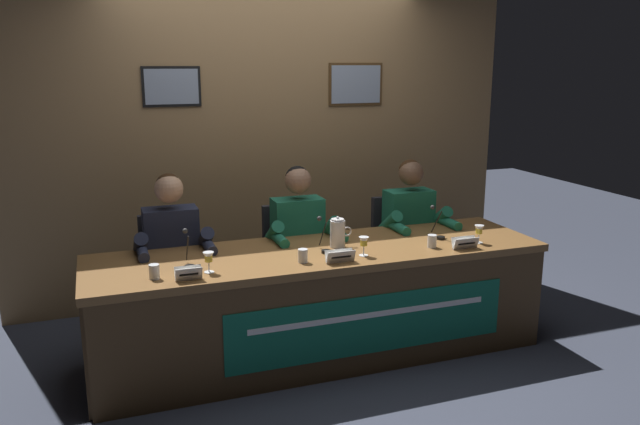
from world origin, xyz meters
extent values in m
plane|color=#383D4C|center=(0.00, 0.00, 0.00)|extent=(12.00, 12.00, 0.00)
cube|color=#937047|center=(0.00, 1.28, 1.30)|extent=(4.19, 0.12, 2.60)
cube|color=black|center=(-0.75, 1.21, 1.75)|extent=(0.44, 0.02, 0.30)
cube|color=#8C99AD|center=(-0.75, 1.20, 1.75)|extent=(0.40, 0.01, 0.26)
cube|color=#4C3319|center=(0.75, 1.21, 1.75)|extent=(0.48, 0.02, 0.35)
cube|color=#8C99AD|center=(0.75, 1.20, 1.75)|extent=(0.44, 0.01, 0.31)
cube|color=brown|center=(0.00, 0.00, 0.71)|extent=(2.99, 0.82, 0.05)
cube|color=#4C341B|center=(0.00, -0.39, 0.34)|extent=(2.93, 0.04, 0.68)
cube|color=#4C341B|center=(-1.45, 0.00, 0.34)|extent=(0.08, 0.74, 0.68)
cube|color=#4C341B|center=(1.45, 0.00, 0.34)|extent=(0.08, 0.74, 0.68)
cube|color=#14664C|center=(0.19, -0.41, 0.34)|extent=(1.85, 0.01, 0.38)
cube|color=white|center=(0.19, -0.42, 0.41)|extent=(1.58, 0.00, 0.04)
cylinder|color=black|center=(-0.90, 0.51, 0.01)|extent=(0.44, 0.44, 0.02)
cylinder|color=black|center=(-0.90, 0.51, 0.22)|extent=(0.05, 0.05, 0.39)
cube|color=#232328|center=(-0.90, 0.51, 0.43)|extent=(0.44, 0.44, 0.03)
cube|color=#232328|center=(-0.90, 0.71, 0.67)|extent=(0.40, 0.05, 0.44)
cylinder|color=black|center=(-1.00, 0.16, 0.22)|extent=(0.10, 0.10, 0.45)
cylinder|color=black|center=(-0.80, 0.16, 0.22)|extent=(0.10, 0.10, 0.45)
cylinder|color=black|center=(-1.00, 0.31, 0.50)|extent=(0.13, 0.34, 0.13)
cylinder|color=black|center=(-0.80, 0.31, 0.50)|extent=(0.13, 0.34, 0.13)
cube|color=#1E2338|center=(-0.90, 0.48, 0.74)|extent=(0.36, 0.20, 0.48)
sphere|color=tan|center=(-0.90, 0.46, 1.11)|extent=(0.19, 0.19, 0.19)
sphere|color=#331E0F|center=(-0.90, 0.47, 1.13)|extent=(0.17, 0.17, 0.17)
cylinder|color=#1E2338|center=(-1.11, 0.38, 0.76)|extent=(0.09, 0.30, 0.25)
cylinder|color=#1E2338|center=(-0.69, 0.38, 0.76)|extent=(0.09, 0.30, 0.25)
cylinder|color=#1E2338|center=(-1.11, 0.22, 0.76)|extent=(0.07, 0.24, 0.07)
cylinder|color=#1E2338|center=(-0.69, 0.22, 0.76)|extent=(0.07, 0.24, 0.07)
cube|color=white|center=(-0.90, -0.33, 0.77)|extent=(0.15, 0.03, 0.08)
cube|color=white|center=(-0.90, -0.29, 0.77)|extent=(0.15, 0.03, 0.08)
cube|color=black|center=(-0.90, -0.33, 0.77)|extent=(0.11, 0.01, 0.01)
cylinder|color=white|center=(-0.77, -0.22, 0.73)|extent=(0.06, 0.06, 0.00)
cylinder|color=white|center=(-0.77, -0.22, 0.76)|extent=(0.01, 0.01, 0.05)
cone|color=white|center=(-0.77, -0.22, 0.82)|extent=(0.06, 0.06, 0.06)
cylinder|color=yellow|center=(-0.77, -0.22, 0.82)|extent=(0.04, 0.04, 0.04)
cylinder|color=silver|center=(-1.08, -0.22, 0.77)|extent=(0.06, 0.06, 0.08)
cylinder|color=silver|center=(-1.08, -0.22, 0.76)|extent=(0.05, 0.05, 0.05)
cylinder|color=black|center=(-0.86, -0.10, 0.74)|extent=(0.06, 0.06, 0.02)
cylinder|color=black|center=(-0.86, -0.04, 0.84)|extent=(0.01, 0.13, 0.18)
sphere|color=#2D2D2D|center=(-0.86, 0.02, 0.93)|extent=(0.03, 0.03, 0.03)
cylinder|color=black|center=(0.00, 0.51, 0.01)|extent=(0.44, 0.44, 0.02)
cylinder|color=black|center=(0.00, 0.51, 0.22)|extent=(0.05, 0.05, 0.39)
cube|color=#232328|center=(0.00, 0.51, 0.43)|extent=(0.44, 0.44, 0.03)
cube|color=#232328|center=(0.00, 0.71, 0.67)|extent=(0.40, 0.05, 0.44)
cylinder|color=black|center=(-0.10, 0.16, 0.22)|extent=(0.10, 0.10, 0.45)
cylinder|color=black|center=(0.10, 0.16, 0.22)|extent=(0.10, 0.10, 0.45)
cylinder|color=black|center=(-0.10, 0.31, 0.50)|extent=(0.13, 0.34, 0.13)
cylinder|color=black|center=(0.10, 0.31, 0.50)|extent=(0.13, 0.34, 0.13)
cube|color=#196047|center=(0.00, 0.48, 0.74)|extent=(0.36, 0.20, 0.48)
sphere|color=#8E664C|center=(0.00, 0.46, 1.11)|extent=(0.19, 0.19, 0.19)
sphere|color=black|center=(0.00, 0.47, 1.13)|extent=(0.17, 0.17, 0.17)
cylinder|color=#196047|center=(-0.21, 0.38, 0.76)|extent=(0.09, 0.30, 0.25)
cylinder|color=#196047|center=(0.21, 0.38, 0.76)|extent=(0.09, 0.30, 0.25)
cylinder|color=#196047|center=(-0.21, 0.22, 0.76)|extent=(0.07, 0.24, 0.07)
cylinder|color=#196047|center=(0.21, 0.22, 0.76)|extent=(0.07, 0.24, 0.07)
cube|color=white|center=(0.02, -0.32, 0.77)|extent=(0.18, 0.03, 0.08)
cube|color=white|center=(0.02, -0.28, 0.77)|extent=(0.18, 0.03, 0.08)
cube|color=black|center=(0.02, -0.32, 0.77)|extent=(0.13, 0.01, 0.01)
cylinder|color=white|center=(0.21, -0.22, 0.73)|extent=(0.06, 0.06, 0.00)
cylinder|color=white|center=(0.21, -0.22, 0.76)|extent=(0.01, 0.01, 0.05)
cone|color=white|center=(0.21, -0.22, 0.82)|extent=(0.06, 0.06, 0.06)
cylinder|color=yellow|center=(0.21, -0.22, 0.82)|extent=(0.04, 0.04, 0.04)
cylinder|color=silver|center=(-0.19, -0.22, 0.77)|extent=(0.06, 0.06, 0.08)
cylinder|color=silver|center=(-0.19, -0.22, 0.76)|extent=(0.05, 0.05, 0.05)
cylinder|color=black|center=(0.01, -0.09, 0.74)|extent=(0.06, 0.06, 0.02)
cylinder|color=black|center=(0.01, -0.03, 0.84)|extent=(0.01, 0.13, 0.18)
sphere|color=#2D2D2D|center=(0.01, 0.04, 0.93)|extent=(0.03, 0.03, 0.03)
cylinder|color=black|center=(0.90, 0.51, 0.01)|extent=(0.44, 0.44, 0.02)
cylinder|color=black|center=(0.90, 0.51, 0.22)|extent=(0.05, 0.05, 0.39)
cube|color=#232328|center=(0.90, 0.51, 0.43)|extent=(0.44, 0.44, 0.03)
cube|color=#232328|center=(0.90, 0.71, 0.67)|extent=(0.40, 0.05, 0.44)
cylinder|color=black|center=(0.80, 0.16, 0.22)|extent=(0.10, 0.10, 0.45)
cylinder|color=black|center=(1.00, 0.16, 0.22)|extent=(0.10, 0.10, 0.45)
cylinder|color=black|center=(0.80, 0.31, 0.50)|extent=(0.13, 0.34, 0.13)
cylinder|color=black|center=(1.00, 0.31, 0.50)|extent=(0.13, 0.34, 0.13)
cube|color=#196047|center=(0.90, 0.48, 0.74)|extent=(0.36, 0.20, 0.48)
sphere|color=brown|center=(0.90, 0.46, 1.11)|extent=(0.19, 0.19, 0.19)
sphere|color=#331E0F|center=(0.90, 0.47, 1.13)|extent=(0.17, 0.17, 0.17)
cylinder|color=#196047|center=(0.69, 0.38, 0.76)|extent=(0.09, 0.30, 0.25)
cylinder|color=#196047|center=(1.11, 0.38, 0.76)|extent=(0.09, 0.30, 0.25)
cylinder|color=#196047|center=(0.69, 0.22, 0.76)|extent=(0.07, 0.24, 0.07)
cylinder|color=#196047|center=(1.11, 0.22, 0.76)|extent=(0.07, 0.24, 0.07)
cube|color=white|center=(0.90, -0.32, 0.77)|extent=(0.18, 0.03, 0.08)
cube|color=white|center=(0.90, -0.29, 0.77)|extent=(0.18, 0.03, 0.08)
cube|color=black|center=(0.90, -0.33, 0.77)|extent=(0.12, 0.01, 0.01)
cylinder|color=white|center=(1.07, -0.22, 0.73)|extent=(0.06, 0.06, 0.00)
cylinder|color=white|center=(1.07, -0.22, 0.76)|extent=(0.01, 0.01, 0.05)
cone|color=white|center=(1.07, -0.22, 0.82)|extent=(0.06, 0.06, 0.06)
cylinder|color=yellow|center=(1.07, -0.22, 0.82)|extent=(0.04, 0.04, 0.04)
cylinder|color=silver|center=(0.72, -0.20, 0.77)|extent=(0.06, 0.06, 0.08)
cylinder|color=silver|center=(0.72, -0.20, 0.76)|extent=(0.05, 0.05, 0.05)
cylinder|color=black|center=(0.87, -0.05, 0.74)|extent=(0.06, 0.06, 0.02)
cylinder|color=black|center=(0.87, 0.01, 0.84)|extent=(0.01, 0.13, 0.18)
sphere|color=#2D2D2D|center=(0.87, 0.08, 0.93)|extent=(0.03, 0.03, 0.03)
cylinder|color=silver|center=(0.13, 0.02, 0.82)|extent=(0.10, 0.10, 0.18)
cylinder|color=silver|center=(0.13, 0.02, 0.92)|extent=(0.09, 0.09, 0.01)
sphere|color=silver|center=(0.13, 0.02, 0.93)|extent=(0.02, 0.02, 0.02)
torus|color=silver|center=(0.20, 0.02, 0.83)|extent=(0.07, 0.01, 0.07)
camera|label=1|loc=(-1.35, -3.73, 1.93)|focal=35.44mm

